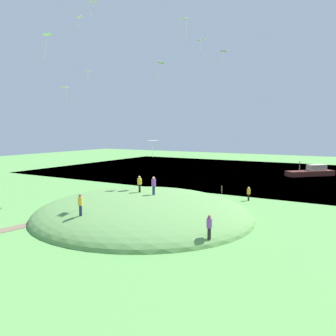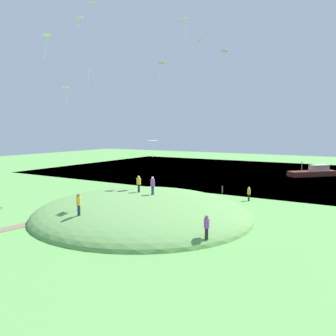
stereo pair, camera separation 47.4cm
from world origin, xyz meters
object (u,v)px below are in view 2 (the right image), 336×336
object	(u,v)px
person_near_shore	(249,192)
person_walking_path	(153,183)
kite_1	(65,88)
kite_0	(224,52)
person_watching_kites	(207,224)
kite_4	(153,141)
kite_6	(87,72)
person_with_child	(79,202)
kite_5	(93,3)
kite_9	(183,20)
kite_2	(201,40)
kite_7	(161,64)
kite_8	(47,36)
mooring_post	(222,190)
boat_on_lake	(314,172)
person_on_hilltop	(139,182)
kite_3	(80,18)

from	to	relation	value
person_near_shore	person_walking_path	size ratio (longest dim) A/B	0.96
person_walking_path	kite_1	distance (m)	16.76
kite_0	kite_1	world-z (taller)	kite_0
person_watching_kites	kite_4	xyz separation A→B (m)	(-7.39, -9.40, 5.39)
person_walking_path	kite_6	world-z (taller)	kite_6
person_with_child	kite_5	size ratio (longest dim) A/B	1.33
kite_0	kite_9	world-z (taller)	kite_9
kite_2	kite_7	size ratio (longest dim) A/B	0.51
kite_6	person_walking_path	bearing A→B (deg)	74.23
person_watching_kites	kite_1	xyz separation A→B (m)	(-6.63, -20.98, 11.28)
kite_8	mooring_post	world-z (taller)	kite_8
person_watching_kites	kite_7	bearing A→B (deg)	84.63
boat_on_lake	kite_0	xyz separation A→B (m)	(25.52, -7.28, 16.68)
kite_0	kite_4	distance (m)	15.09
kite_2	kite_6	distance (m)	12.97
kite_5	mooring_post	xyz separation A→B (m)	(-13.90, 8.54, -20.25)
boat_on_lake	kite_5	size ratio (longest dim) A/B	6.20
person_with_child	mooring_post	world-z (taller)	person_with_child
boat_on_lake	kite_1	size ratio (longest dim) A/B	4.54
person_walking_path	kite_8	xyz separation A→B (m)	(3.44, -9.41, 13.53)
person_walking_path	kite_4	xyz separation A→B (m)	(-2.96, -1.95, 3.75)
person_on_hilltop	kite_5	xyz separation A→B (m)	(-0.47, -5.75, 17.53)
kite_1	kite_8	distance (m)	8.00
kite_6	kite_9	distance (m)	13.22
person_on_hilltop	person_near_shore	size ratio (longest dim) A/B	0.97
boat_on_lake	kite_7	distance (m)	35.52
boat_on_lake	kite_8	distance (m)	48.83
kite_3	person_near_shore	bearing A→B (deg)	124.90
person_watching_kites	kite_5	size ratio (longest dim) A/B	1.36
person_with_child	kite_7	distance (m)	22.23
kite_6	kite_7	world-z (taller)	kite_7
person_on_hilltop	kite_8	world-z (taller)	kite_8
boat_on_lake	mooring_post	world-z (taller)	boat_on_lake
person_with_child	kite_7	xyz separation A→B (m)	(-17.29, -3.25, 13.58)
person_on_hilltop	kite_3	distance (m)	18.67
kite_0	kite_6	bearing A→B (deg)	-49.26
person_with_child	kite_2	distance (m)	21.80
kite_7	person_near_shore	bearing A→B (deg)	99.69
mooring_post	kite_4	bearing A→B (deg)	-13.97
kite_3	kite_0	bearing A→B (deg)	136.24
person_walking_path	kite_7	distance (m)	17.43
kite_9	person_with_child	bearing A→B (deg)	-26.26
kite_3	kite_5	size ratio (longest dim) A/B	0.98
person_on_hilltop	kite_4	size ratio (longest dim) A/B	0.92
kite_4	kite_7	xyz separation A→B (m)	(-7.36, -3.56, 9.17)
kite_0	person_near_shore	bearing A→B (deg)	71.75
kite_9	person_walking_path	bearing A→B (deg)	-48.93
person_with_child	mooring_post	xyz separation A→B (m)	(-21.69, 3.23, -2.12)
kite_4	kite_8	bearing A→B (deg)	-49.34
kite_0	kite_4	world-z (taller)	kite_0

